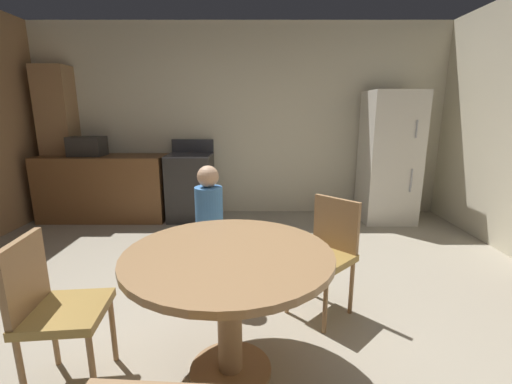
{
  "coord_description": "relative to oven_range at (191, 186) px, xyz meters",
  "views": [
    {
      "loc": [
        0.22,
        -2.06,
        1.5
      ],
      "look_at": [
        0.22,
        1.04,
        0.77
      ],
      "focal_mm": 24.08,
      "sensor_mm": 36.0,
      "label": 1
    }
  ],
  "objects": [
    {
      "name": "dining_table",
      "position": [
        0.77,
        -2.98,
        0.13
      ],
      "size": [
        1.14,
        1.14,
        0.76
      ],
      "color": "#9E754C",
      "rests_on": "ground"
    },
    {
      "name": "refrigerator",
      "position": [
        2.73,
        -0.05,
        0.41
      ],
      "size": [
        0.68,
        0.68,
        1.76
      ],
      "color": "silver",
      "rests_on": "ground"
    },
    {
      "name": "oven_range",
      "position": [
        0.0,
        0.0,
        0.0
      ],
      "size": [
        0.6,
        0.6,
        1.1
      ],
      "color": "#2D2B28",
      "rests_on": "ground"
    },
    {
      "name": "person_child",
      "position": [
        0.54,
        -2.09,
        0.11
      ],
      "size": [
        0.27,
        0.27,
        1.09
      ],
      "rotation": [
        0.0,
        0.0,
        4.96
      ],
      "color": "#8C337A",
      "rests_on": "ground"
    },
    {
      "name": "chair_west",
      "position": [
        -0.17,
        -3.08,
        0.03
      ],
      "size": [
        0.44,
        0.44,
        0.87
      ],
      "rotation": [
        0.0,
        0.0,
        6.38
      ],
      "color": "#9E754C",
      "rests_on": "ground"
    },
    {
      "name": "wall_back",
      "position": [
        0.69,
        0.4,
        0.88
      ],
      "size": [
        6.12,
        0.12,
        2.7
      ],
      "primitive_type": "cube",
      "color": "beige",
      "rests_on": "ground"
    },
    {
      "name": "ground_plane",
      "position": [
        0.69,
        -2.65,
        -0.47
      ],
      "size": [
        14.0,
        14.0,
        0.0
      ],
      "primitive_type": "plane",
      "color": "#A89E89"
    },
    {
      "name": "chair_northeast",
      "position": [
        1.44,
        -2.33,
        0.03
      ],
      "size": [
        0.57,
        0.57,
        0.87
      ],
      "rotation": [
        0.0,
        0.0,
        3.92
      ],
      "color": "#9E754C",
      "rests_on": "ground"
    },
    {
      "name": "kitchen_counter",
      "position": [
        -1.21,
        -0.0,
        -0.02
      ],
      "size": [
        1.72,
        0.6,
        0.9
      ],
      "primitive_type": "cube",
      "color": "brown",
      "rests_on": "ground"
    },
    {
      "name": "pantry_column",
      "position": [
        -1.85,
        0.18,
        0.58
      ],
      "size": [
        0.44,
        0.36,
        2.1
      ],
      "primitive_type": "cube",
      "color": "#9E754C",
      "rests_on": "ground"
    },
    {
      "name": "microwave",
      "position": [
        -1.39,
        -0.0,
        0.56
      ],
      "size": [
        0.44,
        0.32,
        0.26
      ],
      "primitive_type": "cube",
      "color": "#2D2B28",
      "rests_on": "kitchen_counter"
    }
  ]
}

